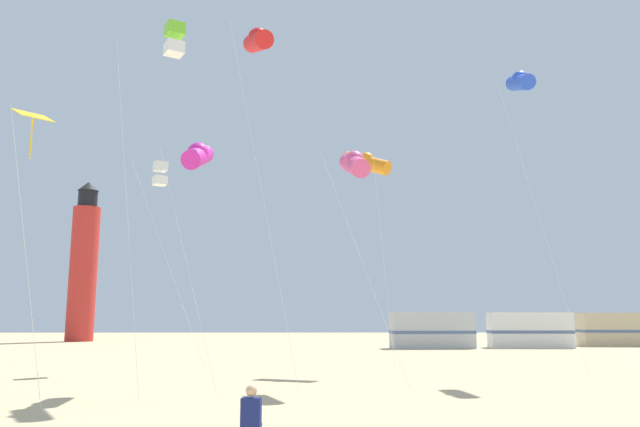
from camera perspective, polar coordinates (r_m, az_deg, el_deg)
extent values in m
cube|color=navy|center=(11.29, -6.35, -17.77)|extent=(0.36, 0.25, 0.52)
sphere|color=#D8A87F|center=(11.24, -6.31, -15.85)|extent=(0.20, 0.20, 0.20)
cylinder|color=#2D2D38|center=(11.49, -5.79, -18.84)|extent=(0.16, 0.37, 0.13)
cylinder|color=#2D2D38|center=(11.52, -6.62, -18.81)|extent=(0.16, 0.37, 0.13)
cylinder|color=silver|center=(20.75, -17.33, 1.07)|extent=(1.97, 2.18, 11.98)
cube|color=#72D12D|center=(23.35, -13.17, 16.09)|extent=(0.82, 0.82, 0.44)
cube|color=white|center=(23.06, -13.24, 14.52)|extent=(0.82, 0.82, 0.44)
cylinder|color=silver|center=(26.59, 19.48, -0.32)|extent=(3.10, 0.20, 12.68)
cylinder|color=blue|center=(29.64, 17.91, 11.36)|extent=(0.85, 2.53, 1.48)
sphere|color=blue|center=(29.70, 17.89, 11.63)|extent=(0.76, 0.76, 0.76)
cylinder|color=silver|center=(21.32, -12.09, -4.70)|extent=(2.17, 0.08, 8.09)
cylinder|color=#D826A5|center=(23.04, -11.14, 5.13)|extent=(0.77, 2.51, 1.48)
sphere|color=#D826A5|center=(23.08, -11.13, 5.49)|extent=(0.76, 0.76, 0.76)
cylinder|color=silver|center=(17.23, -25.39, -3.52)|extent=(1.07, 0.71, 7.69)
cube|color=yellow|center=(18.59, -24.85, 8.18)|extent=(1.22, 1.22, 0.40)
cylinder|color=yellow|center=(18.41, -24.99, 6.25)|extent=(0.04, 0.04, 1.10)
cylinder|color=silver|center=(21.23, -5.23, 1.31)|extent=(2.50, 0.79, 12.61)
cylinder|color=red|center=(24.41, -5.71, 15.42)|extent=(1.41, 2.59, 1.48)
sphere|color=red|center=(24.47, -5.70, 15.74)|extent=(0.76, 0.76, 0.76)
cylinder|color=silver|center=(28.72, -13.70, -4.70)|extent=(3.24, 1.97, 9.26)
cube|color=white|center=(31.29, -14.43, 4.19)|extent=(0.82, 0.82, 0.44)
cube|color=white|center=(31.13, -14.48, 2.94)|extent=(0.82, 0.82, 0.44)
cylinder|color=silver|center=(21.09, 4.13, -5.05)|extent=(2.98, 0.44, 7.94)
cylinder|color=#E54C8C|center=(23.19, 3.17, 4.47)|extent=(1.05, 2.57, 1.48)
sphere|color=#E54C8C|center=(23.22, 3.17, 4.83)|extent=(0.76, 0.76, 0.76)
cylinder|color=silver|center=(28.63, 5.91, -4.52)|extent=(1.04, 1.42, 9.64)
cylinder|color=orange|center=(29.87, 4.29, 4.63)|extent=(2.43, 2.03, 1.48)
sphere|color=orange|center=(29.91, 4.29, 4.90)|extent=(0.76, 0.76, 0.76)
cylinder|color=red|center=(69.81, -20.92, -5.14)|extent=(2.80, 2.80, 14.00)
cylinder|color=black|center=(70.79, -20.54, 1.24)|extent=(2.00, 2.00, 1.80)
cone|color=black|center=(71.05, -20.47, 2.35)|extent=(2.20, 2.20, 1.00)
cube|color=#B7BABF|center=(50.46, 10.22, -10.50)|extent=(6.53, 2.69, 2.80)
cube|color=#4C608C|center=(50.47, 10.22, -10.66)|extent=(6.57, 2.74, 0.24)
cube|color=white|center=(53.52, 18.69, -10.10)|extent=(6.54, 2.74, 2.80)
cube|color=#4C608C|center=(53.52, 18.69, -10.25)|extent=(6.59, 2.78, 0.24)
cube|color=#C6B28C|center=(59.57, 25.71, -9.56)|extent=(6.54, 2.71, 2.80)
cube|color=#4C608C|center=(59.57, 25.72, -9.70)|extent=(6.58, 2.75, 0.24)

